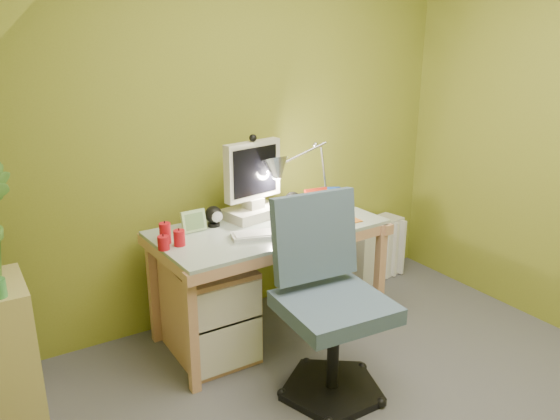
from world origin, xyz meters
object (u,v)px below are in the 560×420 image
monitor (253,174)px  desk_lamp (315,159)px  task_chair (335,303)px  radiator (374,250)px  desk (269,281)px  side_ledge (4,355)px

monitor → desk_lamp: bearing=-10.8°
task_chair → radiator: size_ratio=2.28×
desk → side_ledge: (-1.43, -0.04, 0.00)m
side_ledge → monitor: bearing=8.7°
side_ledge → task_chair: 1.55m
desk → radiator: bearing=11.9°
monitor → task_chair: size_ratio=0.53×
desk → task_chair: size_ratio=1.28×
desk → monitor: bearing=87.3°
desk → task_chair: (-0.03, -0.67, 0.16)m
monitor → radiator: (1.08, 0.10, -0.75)m
desk → task_chair: bearing=-94.8°
desk_lamp → task_chair: size_ratio=0.59×
desk_lamp → side_ledge: (-1.88, -0.22, -0.65)m
desk → desk_lamp: size_ratio=2.16×
task_chair → radiator: task_chair is taller
desk → task_chair: task_chair is taller
monitor → radiator: monitor is taller
side_ledge → radiator: (2.51, 0.32, -0.13)m
radiator → desk_lamp: bearing=179.6°
desk_lamp → task_chair: desk_lamp is taller
desk → desk_lamp: desk_lamp is taller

